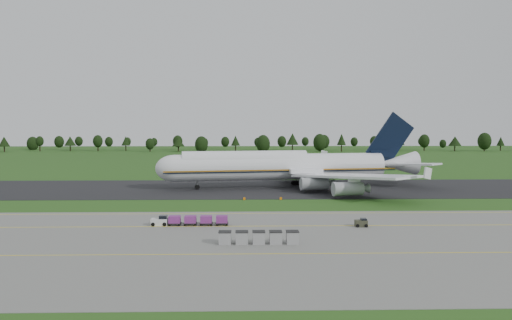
{
  "coord_description": "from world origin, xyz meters",
  "views": [
    {
      "loc": [
        -1.56,
        -104.23,
        16.89
      ],
      "look_at": [
        1.03,
        2.0,
        9.46
      ],
      "focal_mm": 35.0,
      "sensor_mm": 36.0,
      "label": 1
    }
  ],
  "objects_px": {
    "utility_cart": "(361,223)",
    "uld_row": "(259,237)",
    "edge_markers": "(263,199)",
    "aircraft": "(286,166)",
    "baggage_train": "(189,220)"
  },
  "relations": [
    {
      "from": "aircraft",
      "to": "baggage_train",
      "type": "distance_m",
      "value": 55.25
    },
    {
      "from": "aircraft",
      "to": "edge_markers",
      "type": "xyz_separation_m",
      "value": [
        -7.07,
        -22.5,
        -5.61
      ]
    },
    {
      "from": "utility_cart",
      "to": "edge_markers",
      "type": "relative_size",
      "value": 0.23
    },
    {
      "from": "utility_cart",
      "to": "uld_row",
      "type": "bearing_deg",
      "value": -146.51
    },
    {
      "from": "baggage_train",
      "to": "edge_markers",
      "type": "distance_m",
      "value": 31.58
    },
    {
      "from": "aircraft",
      "to": "utility_cart",
      "type": "distance_m",
      "value": 53.8
    },
    {
      "from": "uld_row",
      "to": "edge_markers",
      "type": "distance_m",
      "value": 41.96
    },
    {
      "from": "utility_cart",
      "to": "edge_markers",
      "type": "bearing_deg",
      "value": 116.6
    },
    {
      "from": "aircraft",
      "to": "utility_cart",
      "type": "relative_size",
      "value": 36.26
    },
    {
      "from": "baggage_train",
      "to": "edge_markers",
      "type": "bearing_deg",
      "value": 64.59
    },
    {
      "from": "uld_row",
      "to": "aircraft",
      "type": "bearing_deg",
      "value": 81.88
    },
    {
      "from": "aircraft",
      "to": "uld_row",
      "type": "xyz_separation_m",
      "value": [
        -9.19,
        -64.4,
        -4.92
      ]
    },
    {
      "from": "aircraft",
      "to": "baggage_train",
      "type": "height_order",
      "value": "aircraft"
    },
    {
      "from": "baggage_train",
      "to": "utility_cart",
      "type": "xyz_separation_m",
      "value": [
        28.78,
        -1.9,
        -0.3
      ]
    },
    {
      "from": "baggage_train",
      "to": "uld_row",
      "type": "height_order",
      "value": "uld_row"
    }
  ]
}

